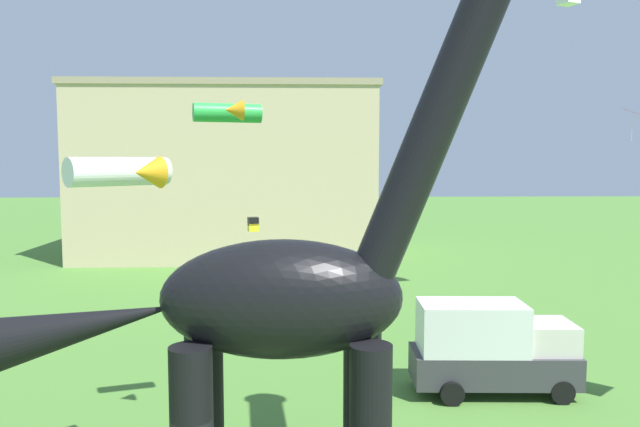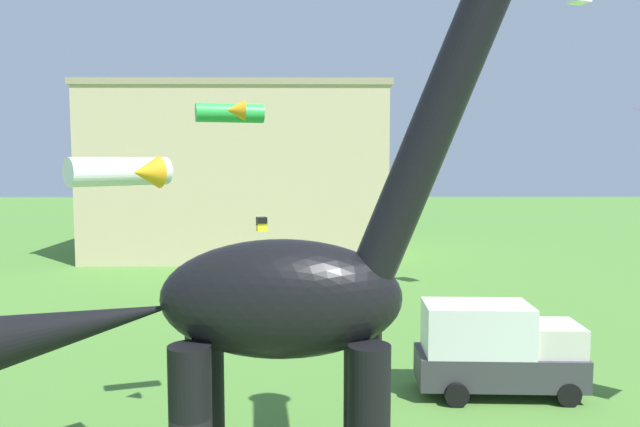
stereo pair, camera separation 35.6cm
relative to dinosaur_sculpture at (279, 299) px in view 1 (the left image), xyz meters
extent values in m
cylinder|color=black|center=(2.03, 0.91, -2.87)|extent=(0.95, 0.95, 4.10)
cylinder|color=black|center=(-1.90, 0.91, -2.87)|extent=(0.95, 0.95, 4.10)
ellipsoid|color=black|center=(0.07, 0.00, 0.00)|extent=(5.60, 2.41, 2.76)
cylinder|color=black|center=(3.70, 0.00, 4.42)|extent=(4.03, 1.03, 7.98)
cone|color=black|center=(-4.63, 0.00, -0.63)|extent=(4.93, 1.38, 2.34)
cube|color=#38383D|center=(7.19, 6.63, -3.97)|extent=(5.69, 2.35, 1.10)
cube|color=silver|center=(9.04, 6.63, -2.92)|extent=(1.88, 2.01, 1.00)
cube|color=silver|center=(6.41, 6.63, -2.57)|extent=(3.67, 2.17, 1.70)
cylinder|color=black|center=(9.21, 7.68, -4.52)|extent=(0.81, 0.30, 0.80)
cylinder|color=black|center=(9.21, 5.58, -4.52)|extent=(0.81, 0.30, 0.80)
cylinder|color=black|center=(5.51, 7.68, -4.52)|extent=(0.81, 0.30, 0.80)
cylinder|color=black|center=(5.51, 5.58, -4.52)|extent=(0.81, 0.30, 0.80)
cylinder|color=white|center=(-3.47, -0.31, 2.94)|extent=(2.10, 2.00, 0.63)
cone|color=orange|center=(-2.63, -1.23, 2.94)|extent=(0.87, 0.87, 0.67)
cube|color=pink|center=(13.50, 9.81, 5.04)|extent=(1.14, 1.20, 0.29)
cylinder|color=white|center=(13.50, 9.81, 4.40)|extent=(0.01, 0.01, 0.98)
cube|color=black|center=(-2.01, 18.83, -0.11)|extent=(0.66, 0.66, 0.43)
cube|color=yellow|center=(-2.01, 18.83, -0.44)|extent=(0.66, 0.66, 0.43)
cylinder|color=green|center=(-1.48, 3.04, 4.46)|extent=(1.91, 1.01, 0.52)
cone|color=orange|center=(-1.20, 2.07, 4.46)|extent=(0.59, 0.65, 0.54)
cube|color=#CCB78E|center=(-5.41, 38.32, 1.90)|extent=(23.74, 12.55, 13.64)
cube|color=tan|center=(-5.41, 38.32, 8.96)|extent=(24.21, 12.80, 0.50)
camera|label=1|loc=(0.48, -13.89, 3.21)|focal=34.38mm
camera|label=2|loc=(0.83, -13.90, 3.21)|focal=34.38mm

